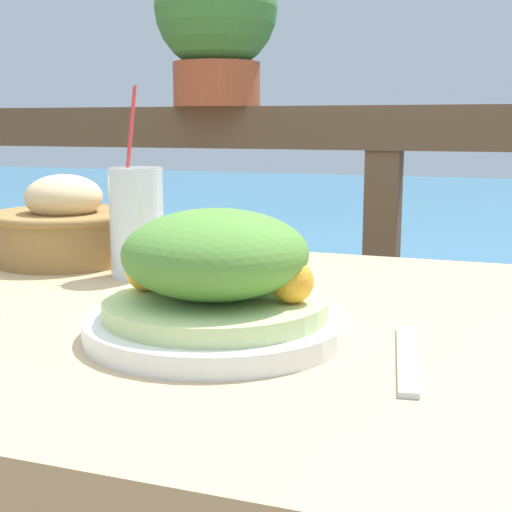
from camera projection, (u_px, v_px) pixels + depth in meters
The scene contains 8 objects.
patio_table at pixel (261, 416), 0.78m from camera, with size 0.99×0.74×0.76m.
railing_fence at pixel (382, 223), 1.50m from camera, with size 2.80×0.08×0.99m.
sea_backdrop at pixel (455, 251), 3.91m from camera, with size 12.00×4.00×0.52m.
salad_plate at pixel (216, 282), 0.67m from camera, with size 0.25×0.25×0.12m.
drink_glass at pixel (137, 222), 0.93m from camera, with size 0.07×0.07×0.25m.
bread_basket at pixel (65, 227), 1.04m from camera, with size 0.21×0.21×0.13m.
potted_plant at pixel (216, 20), 1.54m from camera, with size 0.27×0.27×0.34m.
knife at pixel (407, 357), 0.61m from camera, with size 0.04×0.18×0.00m.
Camera 1 is at (0.24, -0.70, 0.96)m, focal length 50.00 mm.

